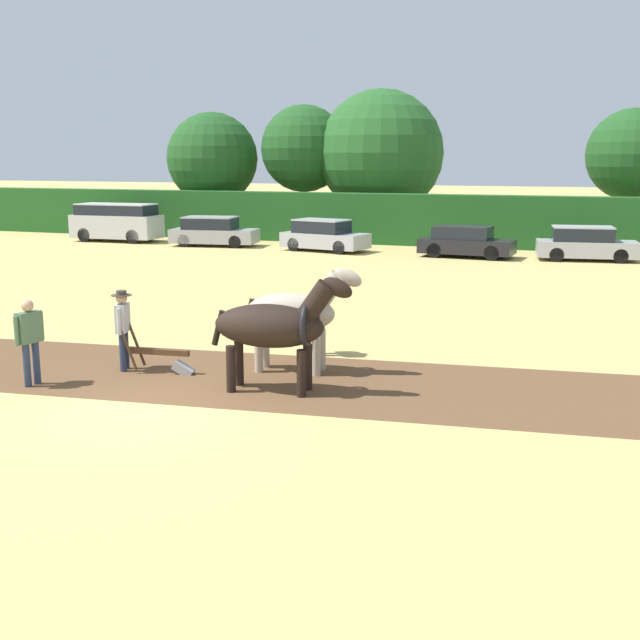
% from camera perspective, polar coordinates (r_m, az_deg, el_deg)
% --- Properties ---
extents(ground_plane, '(240.00, 240.00, 0.00)m').
position_cam_1_polar(ground_plane, '(14.74, -12.40, -6.41)').
color(ground_plane, tan).
extents(plowed_furrow_strip, '(28.14, 7.19, 0.01)m').
position_cam_1_polar(plowed_furrow_strip, '(17.98, -15.75, -3.31)').
color(plowed_furrow_strip, brown).
rests_on(plowed_furrow_strip, ground).
extents(hedgerow, '(67.71, 1.27, 2.63)m').
position_cam_1_polar(hedgerow, '(41.71, 9.16, 7.00)').
color(hedgerow, '#1E511E').
rests_on(hedgerow, ground).
extents(tree_far_left, '(5.40, 5.40, 7.12)m').
position_cam_1_polar(tree_far_left, '(49.03, -7.66, 11.31)').
color(tree_far_left, '#4C3823').
rests_on(tree_far_left, ground).
extents(tree_left, '(5.00, 5.00, 7.48)m').
position_cam_1_polar(tree_left, '(47.47, -1.15, 12.07)').
color(tree_left, brown).
rests_on(tree_left, ground).
extents(tree_center_left, '(7.14, 7.14, 8.29)m').
position_cam_1_polar(tree_center_left, '(46.65, 4.34, 11.75)').
color(tree_center_left, '#4C3823').
rests_on(tree_center_left, ground).
extents(tree_center, '(4.61, 4.61, 6.92)m').
position_cam_1_polar(tree_center, '(44.11, 21.35, 10.88)').
color(tree_center, brown).
rests_on(tree_center, ground).
extents(draft_horse_lead_left, '(2.86, 1.12, 2.36)m').
position_cam_1_polar(draft_horse_lead_left, '(15.35, -3.22, -0.42)').
color(draft_horse_lead_left, black).
rests_on(draft_horse_lead_left, ground).
extents(draft_horse_lead_right, '(2.65, 1.07, 2.33)m').
position_cam_1_polar(draft_horse_lead_right, '(16.79, -1.75, 0.53)').
color(draft_horse_lead_right, '#B2A38E').
rests_on(draft_horse_lead_right, ground).
extents(plow, '(1.61, 0.50, 1.13)m').
position_cam_1_polar(plow, '(17.18, -10.98, -2.69)').
color(plow, '#4C331E').
rests_on(plow, ground).
extents(farmer_at_plow, '(0.43, 0.64, 1.73)m').
position_cam_1_polar(farmer_at_plow, '(17.44, -13.85, -0.26)').
color(farmer_at_plow, '#28334C').
rests_on(farmer_at_plow, ground).
extents(farmer_beside_team, '(0.50, 0.49, 1.65)m').
position_cam_1_polar(farmer_beside_team, '(18.28, -0.06, 0.42)').
color(farmer_beside_team, '#38332D').
rests_on(farmer_beside_team, ground).
extents(farmer_onlooker_left, '(0.29, 0.68, 1.74)m').
position_cam_1_polar(farmer_onlooker_left, '(16.79, -19.95, -1.05)').
color(farmer_onlooker_left, '#28334C').
rests_on(farmer_onlooker_left, ground).
extents(parked_van, '(4.82, 2.06, 2.03)m').
position_cam_1_polar(parked_van, '(44.99, -14.26, 6.78)').
color(parked_van, '#BCBCC1').
rests_on(parked_van, ground).
extents(parked_car_left, '(4.58, 2.44, 1.50)m').
position_cam_1_polar(parked_car_left, '(41.70, -7.61, 6.23)').
color(parked_car_left, '#9E9EA8').
rests_on(parked_car_left, ground).
extents(parked_car_center_left, '(4.42, 2.63, 1.53)m').
position_cam_1_polar(parked_car_center_left, '(39.08, 0.28, 6.00)').
color(parked_car_center_left, '#A8A8B2').
rests_on(parked_car_center_left, ground).
extents(parked_car_center, '(4.32, 2.04, 1.41)m').
position_cam_1_polar(parked_car_center, '(37.21, 10.31, 5.47)').
color(parked_car_center, black).
rests_on(parked_car_center, ground).
extents(parked_car_center_right, '(4.46, 2.28, 1.50)m').
position_cam_1_polar(parked_car_center_right, '(37.30, 18.35, 5.14)').
color(parked_car_center_right, '#A8A8B2').
rests_on(parked_car_center_right, ground).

